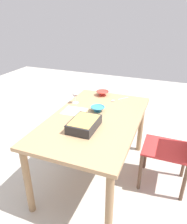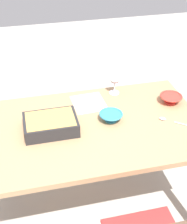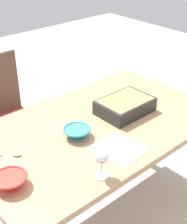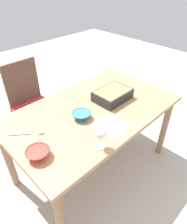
# 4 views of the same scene
# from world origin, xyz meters

# --- Properties ---
(ground_plane) EXTENTS (8.00, 8.00, 0.00)m
(ground_plane) POSITION_xyz_m (0.00, 0.00, 0.00)
(ground_plane) COLOR #B2ADA3
(dining_table) EXTENTS (1.45, 0.87, 0.73)m
(dining_table) POSITION_xyz_m (0.00, 0.00, 0.64)
(dining_table) COLOR tan
(dining_table) RESTS_ON ground_plane
(chair) EXTENTS (0.40, 0.45, 0.93)m
(chair) POSITION_xyz_m (-0.15, 0.81, 0.50)
(chair) COLOR #B22D2D
(chair) RESTS_ON ground_plane
(wine_glass) EXTENTS (0.07, 0.07, 0.15)m
(wine_glass) POSITION_xyz_m (-0.27, -0.35, 0.84)
(wine_glass) COLOR white
(wine_glass) RESTS_ON dining_table
(casserole_dish) EXTENTS (0.32, 0.23, 0.09)m
(casserole_dish) POSITION_xyz_m (0.24, -0.01, 0.78)
(casserole_dish) COLOR #262628
(casserole_dish) RESTS_ON dining_table
(mixing_bowl) EXTENTS (0.15, 0.15, 0.06)m
(mixing_bowl) POSITION_xyz_m (-0.61, -0.13, 0.76)
(mixing_bowl) COLOR red
(mixing_bowl) RESTS_ON dining_table
(small_bowl) EXTENTS (0.15, 0.15, 0.06)m
(small_bowl) POSITION_xyz_m (-0.15, -0.03, 0.76)
(small_bowl) COLOR teal
(small_bowl) RESTS_ON dining_table
(serving_spoon) EXTENTS (0.21, 0.17, 0.01)m
(serving_spoon) POSITION_xyz_m (-0.52, 0.08, 0.74)
(serving_spoon) COLOR silver
(serving_spoon) RESTS_ON dining_table
(napkin) EXTENTS (0.23, 0.25, 0.00)m
(napkin) POSITION_xyz_m (-0.06, -0.26, 0.73)
(napkin) COLOR #B2CCB7
(napkin) RESTS_ON dining_table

